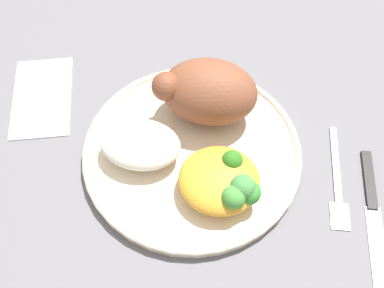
% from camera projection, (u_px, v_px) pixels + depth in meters
% --- Properties ---
extents(ground_plane, '(2.00, 2.00, 0.00)m').
position_uv_depth(ground_plane, '(192.00, 156.00, 0.59)').
color(ground_plane, slate).
extents(plate, '(0.27, 0.27, 0.02)m').
position_uv_depth(plate, '(192.00, 152.00, 0.59)').
color(plate, beige).
rests_on(plate, ground_plane).
extents(roasted_chicken, '(0.13, 0.09, 0.08)m').
position_uv_depth(roasted_chicken, '(207.00, 91.00, 0.58)').
color(roasted_chicken, brown).
rests_on(roasted_chicken, plate).
extents(rice_pile, '(0.10, 0.07, 0.04)m').
position_uv_depth(rice_pile, '(140.00, 144.00, 0.56)').
color(rice_pile, white).
rests_on(rice_pile, plate).
extents(mac_cheese_with_broccoli, '(0.09, 0.09, 0.05)m').
position_uv_depth(mac_cheese_with_broccoli, '(224.00, 181.00, 0.53)').
color(mac_cheese_with_broccoli, gold).
rests_on(mac_cheese_with_broccoli, plate).
extents(fork, '(0.02, 0.14, 0.01)m').
position_uv_depth(fork, '(337.00, 182.00, 0.57)').
color(fork, silver).
rests_on(fork, ground_plane).
extents(knife, '(0.03, 0.19, 0.01)m').
position_uv_depth(knife, '(373.00, 205.00, 0.55)').
color(knife, black).
rests_on(knife, ground_plane).
extents(napkin, '(0.11, 0.15, 0.00)m').
position_uv_depth(napkin, '(42.00, 97.00, 0.64)').
color(napkin, white).
rests_on(napkin, ground_plane).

